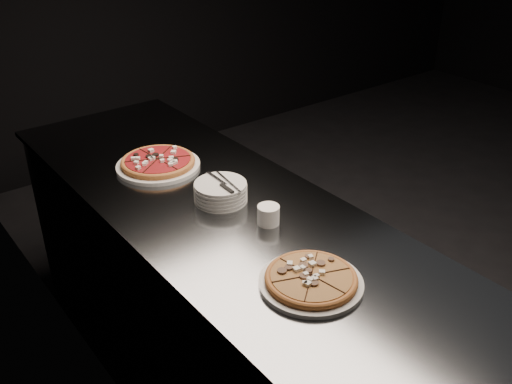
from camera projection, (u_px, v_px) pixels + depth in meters
wall_left at (122, 106)px, 1.53m from camera, size 0.02×5.00×2.80m
counter at (238, 318)px, 2.18m from camera, size 0.74×2.44×0.92m
pizza_mushroom at (311, 280)px, 1.62m from camera, size 0.34×0.34×0.03m
pizza_tomato at (158, 163)px, 2.28m from camera, size 0.39×0.39×0.04m
plate_stack at (221, 192)px, 2.04m from camera, size 0.19×0.19×0.07m
cutlery at (224, 183)px, 2.01m from camera, size 0.08×0.20×0.01m
ramekin at (268, 214)px, 1.90m from camera, size 0.08×0.08×0.07m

